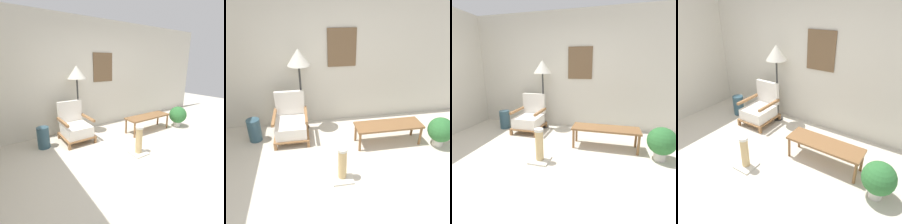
{
  "view_description": "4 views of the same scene",
  "coord_description": "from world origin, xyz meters",
  "views": [
    {
      "loc": [
        -2.13,
        -1.81,
        1.67
      ],
      "look_at": [
        0.09,
        1.46,
        0.55
      ],
      "focal_mm": 28.0,
      "sensor_mm": 36.0,
      "label": 1
    },
    {
      "loc": [
        -0.52,
        -2.01,
        2.39
      ],
      "look_at": [
        0.09,
        1.46,
        0.55
      ],
      "focal_mm": 35.0,
      "sensor_mm": 36.0,
      "label": 2
    },
    {
      "loc": [
        0.97,
        -1.96,
        1.47
      ],
      "look_at": [
        0.09,
        1.46,
        0.55
      ],
      "focal_mm": 28.0,
      "sensor_mm": 36.0,
      "label": 3
    },
    {
      "loc": [
        2.05,
        -1.49,
        2.36
      ],
      "look_at": [
        0.09,
        1.46,
        0.55
      ],
      "focal_mm": 35.0,
      "sensor_mm": 36.0,
      "label": 4
    }
  ],
  "objects": [
    {
      "name": "ground_plane",
      "position": [
        0.0,
        0.0,
        0.0
      ],
      "size": [
        14.0,
        14.0,
        0.0
      ],
      "primitive_type": "plane",
      "color": "beige"
    },
    {
      "name": "wall_back",
      "position": [
        0.0,
        2.21,
        1.35
      ],
      "size": [
        8.0,
        0.09,
        2.7
      ],
      "color": "beige",
      "rests_on": "ground_plane"
    },
    {
      "name": "armchair",
      "position": [
        -0.78,
        1.62,
        0.31
      ],
      "size": [
        0.63,
        0.7,
        0.84
      ],
      "color": "olive",
      "rests_on": "ground_plane"
    },
    {
      "name": "floor_lamp",
      "position": [
        -0.55,
        1.93,
        1.4
      ],
      "size": [
        0.41,
        0.41,
        1.61
      ],
      "color": "#2D2D2D",
      "rests_on": "ground_plane"
    },
    {
      "name": "coffee_table",
      "position": [
        0.95,
        1.13,
        0.35
      ],
      "size": [
        1.2,
        0.39,
        0.39
      ],
      "color": "brown",
      "rests_on": "ground_plane"
    },
    {
      "name": "vase",
      "position": [
        -1.46,
        1.63,
        0.22
      ],
      "size": [
        0.24,
        0.24,
        0.44
      ],
      "primitive_type": "cylinder",
      "color": "#2D4C5B",
      "rests_on": "ground_plane"
    },
    {
      "name": "potted_plant",
      "position": [
        1.83,
        0.9,
        0.31
      ],
      "size": [
        0.44,
        0.44,
        0.55
      ],
      "color": "beige",
      "rests_on": "ground_plane"
    },
    {
      "name": "scratching_post",
      "position": [
        -0.04,
        0.38,
        0.22
      ],
      "size": [
        0.31,
        0.31,
        0.55
      ],
      "color": "beige",
      "rests_on": "ground_plane"
    }
  ]
}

